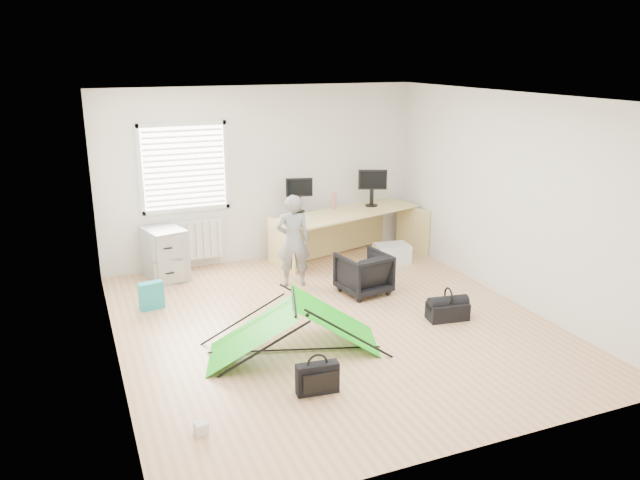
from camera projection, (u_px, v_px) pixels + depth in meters
name	position (u px, v px, depth m)	size (l,w,h in m)	color
ground	(332.00, 323.00, 7.59)	(5.50, 5.50, 0.00)	tan
back_wall	(262.00, 175.00, 9.64)	(5.00, 0.02, 2.70)	silver
window	(184.00, 168.00, 9.11)	(1.20, 0.06, 1.20)	silver
radiator	(189.00, 240.00, 9.39)	(1.00, 0.12, 0.60)	silver
desk	(350.00, 236.00, 9.83)	(2.31, 0.74, 0.79)	#D2BE75
filing_cabinet	(165.00, 254.00, 9.00)	(0.49, 0.65, 0.76)	#9C9EA1
monitor_left	(299.00, 200.00, 9.63)	(0.41, 0.09, 0.39)	black
monitor_right	(372.00, 193.00, 10.00)	(0.46, 0.10, 0.44)	black
keyboard	(296.00, 217.00, 9.36)	(0.47, 0.16, 0.02)	beige
thermos	(334.00, 201.00, 9.84)	(0.07, 0.07, 0.26)	#BC6B69
office_chair	(364.00, 273.00, 8.47)	(0.61, 0.63, 0.57)	black
person	(293.00, 241.00, 8.66)	(0.48, 0.31, 1.31)	slate
kite	(294.00, 326.00, 6.81)	(1.91, 0.84, 0.59)	#14B711
storage_crate	(392.00, 253.00, 9.76)	(0.53, 0.37, 0.29)	silver
tote_bag	(151.00, 296.00, 7.98)	(0.30, 0.13, 0.36)	teal
laptop_bag	(317.00, 378.00, 6.00)	(0.42, 0.12, 0.31)	black
white_box	(201.00, 428.00, 5.38)	(0.11, 0.11, 0.11)	silver
duffel_bag	(448.00, 311.00, 7.68)	(0.50, 0.25, 0.22)	black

